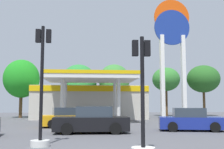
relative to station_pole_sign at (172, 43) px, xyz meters
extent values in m
cube|color=beige|center=(-8.79, 3.21, -6.44)|extent=(12.59, 5.10, 3.66)
cube|color=#EAB70C|center=(-8.79, 0.61, -4.97)|extent=(12.59, 0.12, 0.60)
cube|color=white|center=(-8.79, -2.68, -4.23)|extent=(8.18, 6.08, 0.35)
cube|color=#EAB70C|center=(-8.79, -2.68, -3.90)|extent=(8.28, 6.18, 0.30)
cylinder|color=silver|center=(-11.25, -4.35, -6.34)|extent=(0.32, 0.32, 3.87)
cylinder|color=silver|center=(-6.34, -4.35, -6.34)|extent=(0.32, 0.32, 3.87)
cylinder|color=silver|center=(-11.25, -1.00, -6.34)|extent=(0.32, 0.32, 3.87)
cylinder|color=silver|center=(-6.34, -1.00, -6.34)|extent=(0.32, 0.32, 3.87)
cube|color=#4C4C51|center=(-8.79, -2.68, -7.72)|extent=(0.90, 0.60, 1.10)
cube|color=white|center=(-1.16, -0.01, -3.74)|extent=(0.40, 0.56, 9.07)
cube|color=white|center=(1.16, -0.01, -3.74)|extent=(0.40, 0.56, 9.07)
cylinder|color=navy|center=(0.00, -0.01, 1.67)|extent=(3.86, 0.22, 3.86)
cylinder|color=#EA4C0C|center=(0.00, 0.01, 2.82)|extent=(3.86, 0.22, 3.86)
cube|color=white|center=(0.00, 0.05, 2.25)|extent=(3.55, 0.08, 0.70)
cylinder|color=black|center=(-10.21, -12.88, -7.94)|extent=(0.67, 0.23, 0.67)
cylinder|color=black|center=(-10.21, -11.08, -7.94)|extent=(0.67, 0.23, 0.67)
cylinder|color=black|center=(-7.49, -12.87, -7.94)|extent=(0.67, 0.23, 0.67)
cylinder|color=black|center=(-7.49, -11.08, -7.94)|extent=(0.67, 0.23, 0.67)
cube|color=black|center=(-8.85, -11.98, -7.72)|extent=(4.39, 1.84, 0.79)
cube|color=#2D3842|center=(-8.69, -11.98, -7.03)|extent=(2.09, 1.63, 0.67)
cube|color=black|center=(-11.00, -11.98, -7.83)|extent=(0.13, 1.75, 0.25)
cylinder|color=black|center=(-9.43, -6.59, -7.97)|extent=(0.64, 0.33, 0.61)
cylinder|color=black|center=(-9.10, -8.20, -7.97)|extent=(0.64, 0.33, 0.61)
cylinder|color=black|center=(-11.87, -7.08, -7.97)|extent=(0.64, 0.33, 0.61)
cylinder|color=black|center=(-11.55, -8.70, -7.97)|extent=(0.64, 0.33, 0.61)
cube|color=orange|center=(-10.49, -7.64, -7.77)|extent=(4.27, 2.45, 0.73)
cube|color=#2D3842|center=(-10.63, -7.67, -7.13)|extent=(2.17, 1.84, 0.61)
cube|color=black|center=(-8.55, -7.25, -7.87)|extent=(0.43, 1.59, 0.23)
cylinder|color=black|center=(-1.03, -10.66, -7.96)|extent=(0.65, 0.34, 0.62)
cylinder|color=black|center=(-1.38, -12.28, -7.96)|extent=(0.65, 0.34, 0.62)
cylinder|color=black|center=(-3.49, -10.13, -7.96)|extent=(0.65, 0.34, 0.62)
cylinder|color=black|center=(-3.84, -11.75, -7.96)|extent=(0.65, 0.34, 0.62)
cube|color=navy|center=(-2.43, -11.20, -7.76)|extent=(4.32, 2.51, 0.73)
cube|color=#2D3842|center=(-2.58, -11.17, -7.12)|extent=(2.21, 1.88, 0.62)
cube|color=black|center=(-0.49, -11.62, -7.87)|extent=(0.45, 1.60, 0.23)
cylinder|color=black|center=(-7.18, -19.06, -6.09)|extent=(0.14, 0.14, 3.86)
cube|color=black|center=(-7.40, -18.90, -4.54)|extent=(0.21, 0.20, 0.57)
sphere|color=red|center=(-7.40, -18.78, -4.36)|extent=(0.15, 0.15, 0.15)
sphere|color=#D89E0C|center=(-7.40, -18.78, -4.54)|extent=(0.15, 0.15, 0.15)
sphere|color=green|center=(-7.40, -18.78, -4.72)|extent=(0.15, 0.15, 0.15)
cube|color=black|center=(-6.96, -18.90, -4.54)|extent=(0.21, 0.20, 0.57)
sphere|color=red|center=(-6.96, -18.78, -4.36)|extent=(0.15, 0.15, 0.15)
sphere|color=#D89E0C|center=(-6.96, -18.78, -4.54)|extent=(0.15, 0.15, 0.15)
sphere|color=green|center=(-6.96, -18.78, -4.72)|extent=(0.15, 0.15, 0.15)
cylinder|color=silver|center=(-11.00, -16.87, -8.15)|extent=(0.78, 0.78, 0.25)
cylinder|color=black|center=(-11.00, -16.87, -5.64)|extent=(0.14, 0.14, 4.77)
cube|color=black|center=(-11.22, -16.71, -3.64)|extent=(0.21, 0.20, 0.57)
sphere|color=red|center=(-11.22, -16.58, -3.46)|extent=(0.15, 0.15, 0.15)
sphere|color=#D89E0C|center=(-11.22, -16.58, -3.64)|extent=(0.15, 0.15, 0.15)
sphere|color=green|center=(-11.22, -16.58, -3.82)|extent=(0.15, 0.15, 0.15)
cube|color=black|center=(-10.78, -16.71, -3.64)|extent=(0.21, 0.20, 0.57)
sphere|color=red|center=(-10.78, -16.58, -3.46)|extent=(0.15, 0.15, 0.15)
sphere|color=#D89E0C|center=(-10.78, -16.58, -3.64)|extent=(0.15, 0.15, 0.15)
sphere|color=green|center=(-10.78, -16.58, -3.82)|extent=(0.15, 0.15, 0.15)
cylinder|color=brown|center=(-17.09, 5.81, -6.72)|extent=(0.39, 0.39, 3.11)
ellipsoid|color=#208E20|center=(-17.09, 5.81, -3.54)|extent=(4.32, 4.32, 4.66)
cylinder|color=brown|center=(-10.21, 7.76, -6.90)|extent=(0.35, 0.35, 2.74)
ellipsoid|color=#2F8B3B|center=(-10.21, 7.76, -3.77)|extent=(4.69, 4.69, 4.63)
cylinder|color=brown|center=(-5.61, 7.10, -6.63)|extent=(0.33, 0.33, 3.29)
ellipsoid|color=#3E883A|center=(-5.61, 7.10, -3.46)|extent=(4.04, 4.04, 3.97)
cylinder|color=brown|center=(1.67, 8.31, -6.47)|extent=(0.32, 0.32, 3.60)
ellipsoid|color=#358032|center=(1.67, 8.31, -3.26)|extent=(3.76, 3.76, 3.22)
cylinder|color=brown|center=(6.96, 8.30, -6.56)|extent=(0.34, 0.34, 3.43)
ellipsoid|color=#286323|center=(6.96, 8.30, -3.16)|extent=(4.48, 4.48, 3.79)
camera|label=1|loc=(-9.11, -28.58, -6.51)|focal=44.34mm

